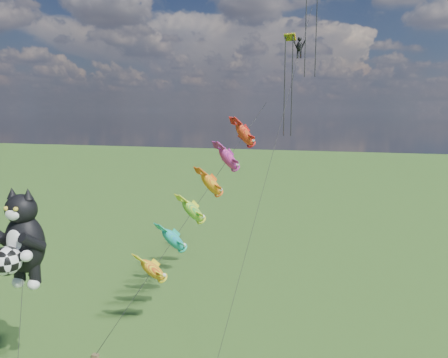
# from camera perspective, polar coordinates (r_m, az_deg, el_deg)

# --- Properties ---
(cat_kite_rig) EXTENTS (2.68, 4.18, 11.27)m
(cat_kite_rig) POSITION_cam_1_polar(r_m,az_deg,el_deg) (25.35, -24.98, -7.20)
(cat_kite_rig) COLOR brown
(cat_kite_rig) RESTS_ON ground
(fish_windsock_rig) EXTENTS (8.21, 13.81, 15.87)m
(fish_windsock_rig) POSITION_cam_1_polar(r_m,az_deg,el_deg) (31.85, -2.92, -2.46)
(fish_windsock_rig) COLOR brown
(fish_windsock_rig) RESTS_ON ground
(parafoil_rig) EXTENTS (4.28, 17.29, 27.00)m
(parafoil_rig) POSITION_cam_1_polar(r_m,az_deg,el_deg) (35.72, 9.70, 16.76)
(parafoil_rig) COLOR brown
(parafoil_rig) RESTS_ON ground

